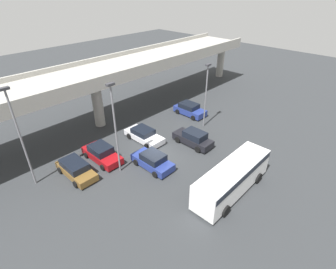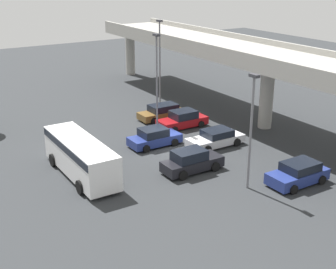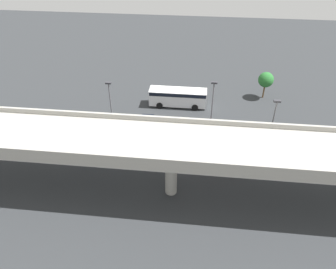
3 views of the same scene
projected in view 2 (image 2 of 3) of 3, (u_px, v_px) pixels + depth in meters
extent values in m
plane|color=#2D3033|center=(171.00, 149.00, 37.98)|extent=(112.80, 112.80, 0.00)
cube|color=#9E9B93|center=(269.00, 59.00, 40.89)|extent=(52.64, 6.99, 0.90)
cube|color=#9E9B93|center=(240.00, 55.00, 38.98)|extent=(52.64, 0.30, 0.55)
cube|color=#9E9B93|center=(297.00, 47.00, 42.31)|extent=(52.64, 0.30, 0.55)
cylinder|color=#9E9B93|center=(130.00, 53.00, 63.00)|extent=(1.23, 1.23, 5.87)
cylinder|color=#9E9B93|center=(266.00, 97.00, 42.05)|extent=(1.23, 1.23, 5.87)
cube|color=brown|center=(162.00, 114.00, 45.21)|extent=(1.83, 4.55, 0.64)
cube|color=black|center=(163.00, 108.00, 45.08)|extent=(1.68, 2.68, 0.63)
cylinder|color=black|center=(154.00, 121.00, 43.82)|extent=(0.22, 0.63, 0.63)
cylinder|color=black|center=(144.00, 116.00, 45.31)|extent=(0.22, 0.63, 0.63)
cylinder|color=black|center=(179.00, 116.00, 45.23)|extent=(0.22, 0.63, 0.63)
cylinder|color=black|center=(169.00, 111.00, 46.72)|extent=(0.22, 0.63, 0.63)
cube|color=maroon|center=(182.00, 122.00, 42.94)|extent=(1.89, 4.66, 0.70)
cube|color=black|center=(184.00, 114.00, 42.77)|extent=(1.74, 2.25, 0.70)
cylinder|color=black|center=(175.00, 130.00, 41.53)|extent=(0.22, 0.60, 0.60)
cylinder|color=black|center=(163.00, 124.00, 43.06)|extent=(0.22, 0.60, 0.60)
cylinder|color=black|center=(201.00, 124.00, 42.97)|extent=(0.22, 0.60, 0.60)
cylinder|color=black|center=(189.00, 119.00, 44.51)|extent=(0.22, 0.60, 0.60)
cube|color=navy|center=(155.00, 140.00, 38.55)|extent=(1.87, 4.34, 0.70)
cube|color=black|center=(153.00, 132.00, 38.25)|extent=(1.72, 2.15, 0.66)
cylinder|color=black|center=(163.00, 136.00, 40.06)|extent=(0.22, 0.63, 0.63)
cylinder|color=black|center=(175.00, 142.00, 38.53)|extent=(0.22, 0.63, 0.63)
cylinder|color=black|center=(135.00, 142.00, 38.71)|extent=(0.22, 0.63, 0.63)
cylinder|color=black|center=(146.00, 149.00, 37.19)|extent=(0.22, 0.63, 0.63)
cube|color=silver|center=(215.00, 140.00, 38.48)|extent=(1.92, 4.83, 0.64)
cube|color=black|center=(217.00, 133.00, 38.36)|extent=(1.77, 2.32, 0.57)
cylinder|color=black|center=(208.00, 149.00, 37.01)|extent=(0.22, 0.65, 0.65)
cylinder|color=black|center=(193.00, 142.00, 38.58)|extent=(0.22, 0.65, 0.65)
cylinder|color=black|center=(237.00, 142.00, 38.51)|extent=(0.22, 0.65, 0.65)
cylinder|color=black|center=(222.00, 135.00, 40.08)|extent=(0.22, 0.65, 0.65)
cube|color=black|center=(192.00, 164.00, 33.75)|extent=(1.74, 4.55, 0.75)
cube|color=black|center=(189.00, 155.00, 33.35)|extent=(1.60, 2.35, 0.73)
cylinder|color=black|center=(201.00, 158.00, 35.24)|extent=(0.22, 0.71, 0.71)
cylinder|color=black|center=(215.00, 167.00, 33.81)|extent=(0.22, 0.71, 0.71)
cylinder|color=black|center=(169.00, 167.00, 33.83)|extent=(0.22, 0.71, 0.71)
cylinder|color=black|center=(183.00, 175.00, 32.41)|extent=(0.22, 0.71, 0.71)
cube|color=navy|center=(297.00, 176.00, 31.81)|extent=(1.92, 4.35, 0.77)
cube|color=black|center=(300.00, 166.00, 31.68)|extent=(1.77, 2.40, 0.60)
cylinder|color=black|center=(294.00, 190.00, 30.44)|extent=(0.22, 0.64, 0.64)
cylinder|color=black|center=(272.00, 179.00, 32.00)|extent=(0.22, 0.64, 0.64)
cylinder|color=black|center=(322.00, 180.00, 31.78)|extent=(0.22, 0.64, 0.64)
cylinder|color=black|center=(300.00, 170.00, 33.35)|extent=(0.22, 0.64, 0.64)
cube|color=white|center=(81.00, 156.00, 32.77)|extent=(8.55, 2.30, 2.38)
cube|color=black|center=(80.00, 145.00, 32.48)|extent=(8.38, 2.34, 0.52)
cylinder|color=black|center=(113.00, 179.00, 31.58)|extent=(0.96, 0.29, 0.96)
cylinder|color=black|center=(80.00, 187.00, 30.41)|extent=(0.96, 0.29, 0.96)
cylinder|color=black|center=(83.00, 154.00, 35.80)|extent=(0.96, 0.29, 0.96)
cylinder|color=black|center=(53.00, 160.00, 34.63)|extent=(0.96, 0.29, 0.96)
cylinder|color=slate|center=(160.00, 66.00, 47.21)|extent=(0.16, 0.16, 8.84)
cube|color=#333338|center=(160.00, 21.00, 45.67)|extent=(0.70, 0.35, 0.20)
cylinder|color=slate|center=(251.00, 135.00, 30.13)|extent=(0.16, 0.16, 7.57)
cube|color=#333338|center=(254.00, 76.00, 28.80)|extent=(0.70, 0.35, 0.20)
cylinder|color=slate|center=(157.00, 86.00, 40.20)|extent=(0.16, 0.16, 8.53)
cube|color=#333338|center=(156.00, 35.00, 38.70)|extent=(0.70, 0.35, 0.20)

